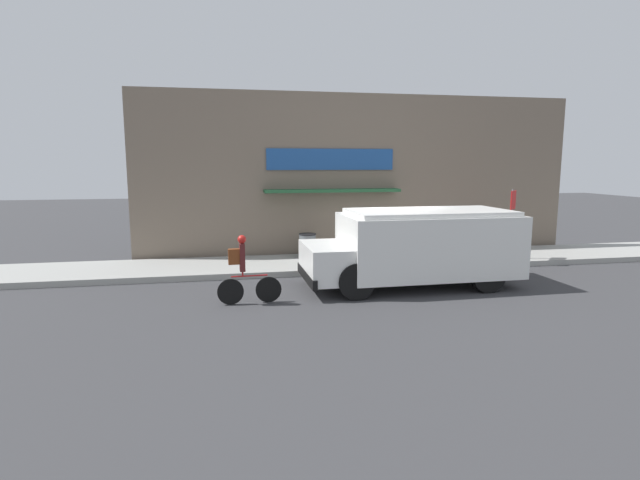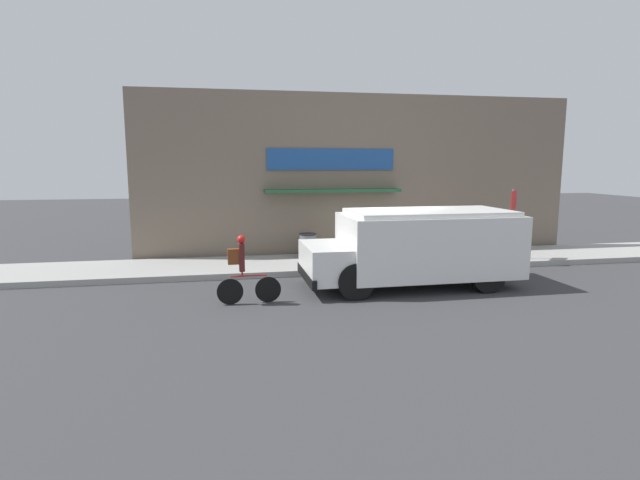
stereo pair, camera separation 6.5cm
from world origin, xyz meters
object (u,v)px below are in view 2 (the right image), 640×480
cyclist (244,270)px  trash_bin (308,246)px  stop_sign_post (513,212)px  school_bus (418,246)px

cyclist → trash_bin: 5.05m
stop_sign_post → trash_bin: (-6.47, 1.44, -1.12)m
school_bus → cyclist: (-4.63, -0.86, -0.30)m
cyclist → stop_sign_post: (8.74, 3.07, 0.90)m
cyclist → trash_bin: size_ratio=2.04×
school_bus → trash_bin: bearing=122.5°
cyclist → stop_sign_post: bearing=17.0°
school_bus → stop_sign_post: 4.71m
school_bus → stop_sign_post: size_ratio=2.50×
stop_sign_post → trash_bin: bearing=167.5°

